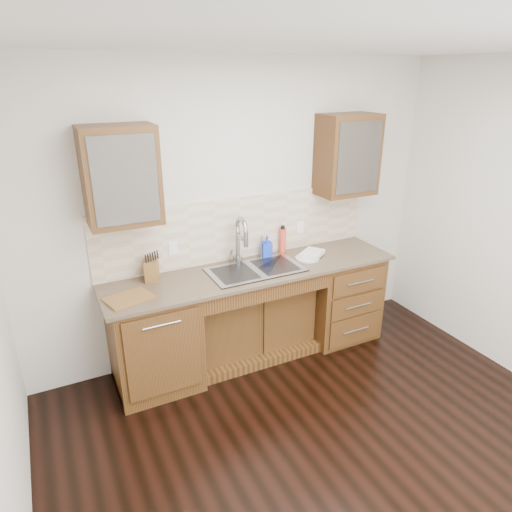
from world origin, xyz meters
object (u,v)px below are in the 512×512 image
water_bottle (283,241)px  knife_block (152,270)px  cutting_board (129,298)px  soap_bottle (267,246)px  plate (307,258)px

water_bottle → knife_block: water_bottle is taller
cutting_board → water_bottle: bearing=12.2°
soap_bottle → cutting_board: (-1.37, -0.31, -0.09)m
plate → knife_block: 1.45m
soap_bottle → cutting_board: 1.41m
knife_block → cutting_board: size_ratio=0.54×
soap_bottle → plate: 0.40m
plate → knife_block: (-1.43, 0.19, 0.09)m
soap_bottle → plate: bearing=-21.6°
knife_block → plate: bearing=13.8°
cutting_board → soap_bottle: bearing=12.7°
knife_block → cutting_board: knife_block is taller
plate → soap_bottle: bearing=144.1°
water_bottle → cutting_board: bearing=-167.8°
soap_bottle → cutting_board: bearing=-152.9°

